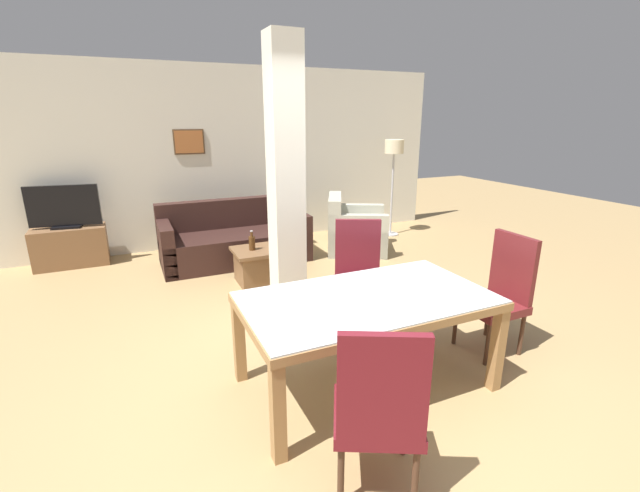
% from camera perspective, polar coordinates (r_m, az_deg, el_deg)
% --- Properties ---
extents(ground_plane, '(18.00, 18.00, 0.00)m').
position_cam_1_polar(ground_plane, '(3.47, 5.95, -17.71)').
color(ground_plane, tan).
extents(back_wall, '(7.20, 0.09, 2.70)m').
position_cam_1_polar(back_wall, '(6.90, -12.17, 11.49)').
color(back_wall, white).
rests_on(back_wall, ground_plane).
extents(divider_pillar, '(0.31, 0.29, 2.70)m').
position_cam_1_polar(divider_pillar, '(4.24, -4.58, 8.55)').
color(divider_pillar, white).
rests_on(divider_pillar, ground_plane).
extents(dining_table, '(1.79, 1.00, 0.72)m').
position_cam_1_polar(dining_table, '(3.17, 6.27, -8.91)').
color(dining_table, '#A07445').
rests_on(dining_table, ground_plane).
extents(dining_chair_far_right, '(0.61, 0.61, 1.02)m').
position_cam_1_polar(dining_chair_far_right, '(4.13, 5.07, -3.37)').
color(dining_chair_far_right, maroon).
rests_on(dining_chair_far_right, ground_plane).
extents(dining_chair_head_right, '(0.46, 0.46, 1.02)m').
position_cam_1_polar(dining_chair_head_right, '(3.98, 22.87, -5.52)').
color(dining_chair_head_right, maroon).
rests_on(dining_chair_head_right, ground_plane).
extents(dining_chair_near_left, '(0.62, 0.62, 1.02)m').
position_cam_1_polar(dining_chair_near_left, '(2.36, 7.84, -20.54)').
color(dining_chair_near_left, maroon).
rests_on(dining_chair_near_left, ground_plane).
extents(sofa, '(1.98, 0.89, 0.83)m').
position_cam_1_polar(sofa, '(6.12, -11.34, 0.68)').
color(sofa, '#351E1A').
rests_on(sofa, ground_plane).
extents(armchair, '(1.16, 1.17, 0.83)m').
position_cam_1_polar(armchair, '(6.47, 4.55, 1.90)').
color(armchair, '#B4B4A1').
rests_on(armchair, ground_plane).
extents(coffee_table, '(0.64, 0.55, 0.42)m').
position_cam_1_polar(coffee_table, '(5.29, -7.91, -2.52)').
color(coffee_table, brown).
rests_on(coffee_table, ground_plane).
extents(bottle, '(0.08, 0.08, 0.24)m').
position_cam_1_polar(bottle, '(5.17, -9.06, 0.45)').
color(bottle, '#4C2D14').
rests_on(bottle, coffee_table).
extents(tv_stand, '(0.90, 0.40, 0.53)m').
position_cam_1_polar(tv_stand, '(6.70, -30.30, -0.09)').
color(tv_stand, brown).
rests_on(tv_stand, ground_plane).
extents(tv_screen, '(0.87, 0.25, 0.57)m').
position_cam_1_polar(tv_screen, '(6.59, -30.99, 4.43)').
color(tv_screen, black).
rests_on(tv_screen, tv_stand).
extents(floor_lamp, '(0.31, 0.31, 1.60)m').
position_cam_1_polar(floor_lamp, '(7.26, 9.82, 11.75)').
color(floor_lamp, '#B7B7BC').
rests_on(floor_lamp, ground_plane).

